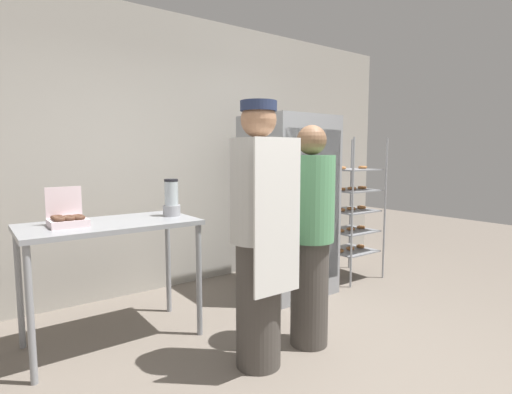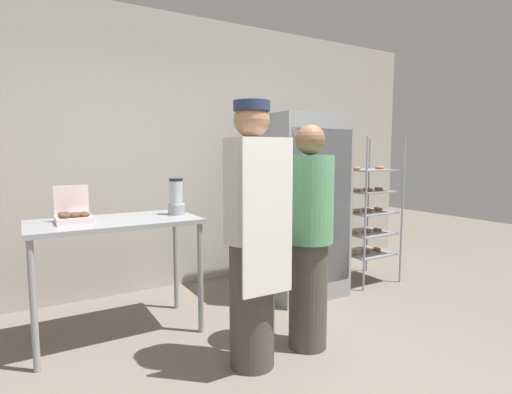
{
  "view_description": "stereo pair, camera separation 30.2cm",
  "coord_description": "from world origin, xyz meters",
  "px_view_note": "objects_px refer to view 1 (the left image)",
  "views": [
    {
      "loc": [
        -1.79,
        -1.62,
        1.43
      ],
      "look_at": [
        -0.01,
        0.8,
        1.1
      ],
      "focal_mm": 28.0,
      "sensor_mm": 36.0,
      "label": 1
    },
    {
      "loc": [
        -1.54,
        -1.79,
        1.43
      ],
      "look_at": [
        -0.01,
        0.8,
        1.1
      ],
      "focal_mm": 28.0,
      "sensor_mm": 36.0,
      "label": 2
    }
  ],
  "objects_px": {
    "blender_pitcher": "(171,199)",
    "person_baker": "(259,232)",
    "refrigerator": "(288,205)",
    "donut_box": "(67,219)",
    "person_customer": "(310,235)",
    "baking_rack": "(351,210)"
  },
  "relations": [
    {
      "from": "refrigerator",
      "to": "baking_rack",
      "type": "height_order",
      "value": "refrigerator"
    },
    {
      "from": "donut_box",
      "to": "person_customer",
      "type": "xyz_separation_m",
      "value": [
        1.46,
        -0.92,
        -0.14
      ]
    },
    {
      "from": "baking_rack",
      "to": "blender_pitcher",
      "type": "xyz_separation_m",
      "value": [
        -2.2,
        0.01,
        0.27
      ]
    },
    {
      "from": "donut_box",
      "to": "refrigerator",
      "type": "bearing_deg",
      "value": 1.9
    },
    {
      "from": "refrigerator",
      "to": "donut_box",
      "type": "xyz_separation_m",
      "value": [
        -2.1,
        -0.07,
        0.07
      ]
    },
    {
      "from": "donut_box",
      "to": "blender_pitcher",
      "type": "xyz_separation_m",
      "value": [
        0.79,
        0.01,
        0.09
      ]
    },
    {
      "from": "person_baker",
      "to": "refrigerator",
      "type": "bearing_deg",
      "value": 41.83
    },
    {
      "from": "blender_pitcher",
      "to": "person_baker",
      "type": "distance_m",
      "value": 0.98
    },
    {
      "from": "blender_pitcher",
      "to": "person_customer",
      "type": "relative_size",
      "value": 0.18
    },
    {
      "from": "person_baker",
      "to": "person_customer",
      "type": "bearing_deg",
      "value": 2.97
    },
    {
      "from": "donut_box",
      "to": "person_baker",
      "type": "xyz_separation_m",
      "value": [
        0.97,
        -0.95,
        -0.05
      ]
    },
    {
      "from": "person_baker",
      "to": "person_customer",
      "type": "relative_size",
      "value": 1.08
    },
    {
      "from": "blender_pitcher",
      "to": "person_baker",
      "type": "xyz_separation_m",
      "value": [
        0.18,
        -0.95,
        -0.14
      ]
    },
    {
      "from": "refrigerator",
      "to": "person_baker",
      "type": "bearing_deg",
      "value": -138.17
    },
    {
      "from": "refrigerator",
      "to": "donut_box",
      "type": "distance_m",
      "value": 2.11
    },
    {
      "from": "refrigerator",
      "to": "donut_box",
      "type": "height_order",
      "value": "refrigerator"
    },
    {
      "from": "donut_box",
      "to": "blender_pitcher",
      "type": "height_order",
      "value": "blender_pitcher"
    },
    {
      "from": "baking_rack",
      "to": "blender_pitcher",
      "type": "height_order",
      "value": "baking_rack"
    },
    {
      "from": "baking_rack",
      "to": "refrigerator",
      "type": "bearing_deg",
      "value": 175.05
    },
    {
      "from": "blender_pitcher",
      "to": "person_baker",
      "type": "height_order",
      "value": "person_baker"
    },
    {
      "from": "refrigerator",
      "to": "donut_box",
      "type": "bearing_deg",
      "value": -178.1
    },
    {
      "from": "blender_pitcher",
      "to": "person_baker",
      "type": "relative_size",
      "value": 0.17
    }
  ]
}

